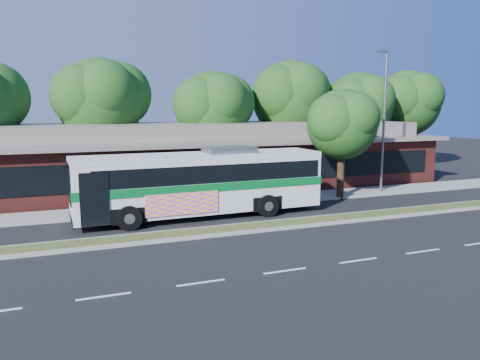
{
  "coord_description": "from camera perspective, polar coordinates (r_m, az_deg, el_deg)",
  "views": [
    {
      "loc": [
        -10.06,
        -18.72,
        5.54
      ],
      "look_at": [
        -1.7,
        2.52,
        2.0
      ],
      "focal_mm": 35.0,
      "sensor_mm": 36.0,
      "label": 1
    }
  ],
  "objects": [
    {
      "name": "tree_bg_e",
      "position": [
        41.78,
        14.56,
        8.82
      ],
      "size": [
        6.47,
        5.8,
        8.5
      ],
      "color": "black",
      "rests_on": "ground"
    },
    {
      "name": "transit_bus",
      "position": [
        23.79,
        -4.68,
        0.16
      ],
      "size": [
        12.7,
        3.2,
        3.54
      ],
      "rotation": [
        0.0,
        0.0,
        0.03
      ],
      "color": "silver",
      "rests_on": "ground"
    },
    {
      "name": "tree_bg_c",
      "position": [
        35.75,
        -2.8,
        8.89
      ],
      "size": [
        6.24,
        5.6,
        8.26
      ],
      "color": "black",
      "rests_on": "ground"
    },
    {
      "name": "sidewalk",
      "position": [
        27.61,
        0.34,
        -2.63
      ],
      "size": [
        44.0,
        2.6,
        0.12
      ],
      "primitive_type": "cube",
      "color": "gray",
      "rests_on": "ground"
    },
    {
      "name": "sidewalk_tree",
      "position": [
        29.16,
        12.76,
        6.84
      ],
      "size": [
        4.71,
        4.22,
        6.66
      ],
      "color": "black",
      "rests_on": "ground"
    },
    {
      "name": "ground",
      "position": [
        21.97,
        6.58,
        -5.86
      ],
      "size": [
        120.0,
        120.0,
        0.0
      ],
      "primitive_type": "plane",
      "color": "black",
      "rests_on": "ground"
    },
    {
      "name": "plaza_building",
      "position": [
        33.44,
        -3.86,
        2.94
      ],
      "size": [
        33.2,
        11.2,
        4.45
      ],
      "color": "maroon",
      "rests_on": "ground"
    },
    {
      "name": "lamp_post",
      "position": [
        31.57,
        17.1,
        7.27
      ],
      "size": [
        0.93,
        0.18,
        9.07
      ],
      "color": "slate",
      "rests_on": "ground"
    },
    {
      "name": "tree_bg_b",
      "position": [
        35.05,
        -15.98,
        9.47
      ],
      "size": [
        6.69,
        6.0,
        9.0
      ],
      "color": "black",
      "rests_on": "ground"
    },
    {
      "name": "tree_bg_f",
      "position": [
        46.32,
        19.95,
        8.94
      ],
      "size": [
        6.69,
        6.0,
        8.92
      ],
      "color": "black",
      "rests_on": "ground"
    },
    {
      "name": "tree_bg_d",
      "position": [
        39.49,
        6.58,
        10.04
      ],
      "size": [
        6.91,
        6.2,
        9.37
      ],
      "color": "black",
      "rests_on": "ground"
    },
    {
      "name": "median_strip",
      "position": [
        22.46,
        5.86,
        -5.32
      ],
      "size": [
        26.0,
        1.1,
        0.15
      ],
      "primitive_type": "cube",
      "color": "#444A1F",
      "rests_on": "ground"
    },
    {
      "name": "sedan",
      "position": [
        28.85,
        -27.14,
        -1.83
      ],
      "size": [
        5.09,
        2.82,
        1.4
      ],
      "primitive_type": "imported",
      "rotation": [
        0.0,
        0.0,
        1.38
      ],
      "color": "silver",
      "rests_on": "ground"
    }
  ]
}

